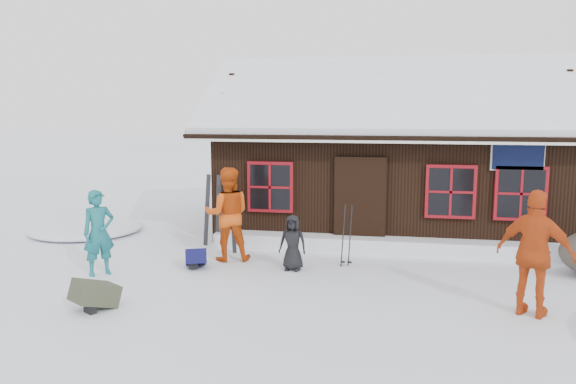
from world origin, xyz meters
name	(u,v)px	position (x,y,z in m)	size (l,w,h in m)	color
ground	(301,280)	(0.00, 0.00, 0.00)	(120.00, 120.00, 0.00)	white
mountain_hut	(389,167)	(1.50, 4.98, 1.58)	(8.90, 6.09, 4.42)	black
snow_drift	(387,245)	(1.50, 2.25, 0.17)	(7.60, 0.60, 0.35)	white
snow_mounds	(394,258)	(1.65, 1.86, 0.00)	(20.60, 13.20, 0.48)	white
skier_teal	(99,233)	(-3.77, -0.33, 0.80)	(0.58, 0.38, 1.60)	#17666D
skier_orange_left	(228,214)	(-1.70, 1.10, 0.96)	(0.93, 0.73, 1.92)	#CB470E
skier_orange_right	(535,254)	(3.70, -1.09, 0.96)	(1.12, 0.47, 1.92)	#C34214
skier_crouched	(293,243)	(-0.27, 0.63, 0.54)	(0.53, 0.34, 1.08)	black
ski_pair_mid	(227,220)	(-1.88, 1.66, 0.72)	(0.41, 0.08, 1.55)	black
ski_pair_right	(213,212)	(-2.39, 2.20, 0.79)	(0.47, 0.12, 1.68)	black
ski_poles	(347,237)	(0.73, 1.09, 0.60)	(0.23, 0.11, 1.27)	black
backpack_blue	(196,260)	(-2.16, 0.44, 0.14)	(0.40, 0.53, 0.29)	#0F1043
backpack_olive	(95,298)	(-2.90, -2.04, 0.17)	(0.47, 0.63, 0.34)	#3A3D2B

